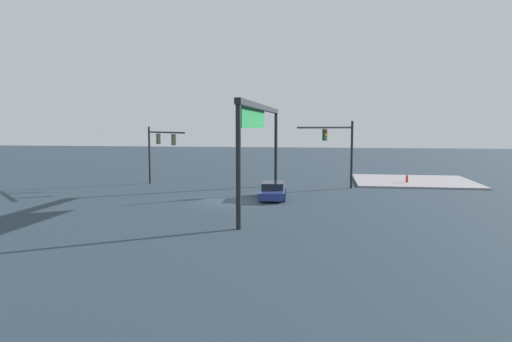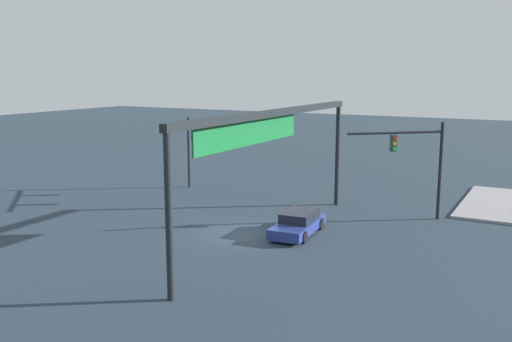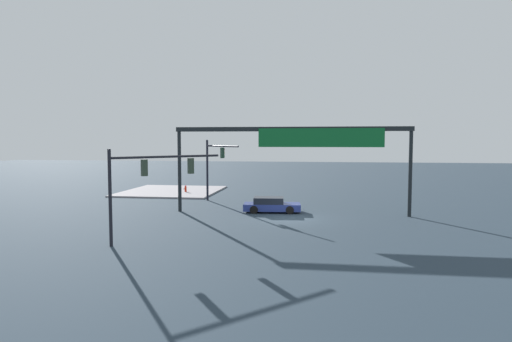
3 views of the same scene
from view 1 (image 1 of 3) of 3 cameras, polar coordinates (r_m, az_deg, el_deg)
ground_plane at (r=33.86m, az=-2.76°, el=-3.66°), size 169.64×169.64×0.00m
sidewalk_corner at (r=47.83m, az=18.47°, el=-1.16°), size 10.23×11.04×0.15m
traffic_signal_near_corner at (r=40.25m, az=10.06°, el=3.32°), size 3.98×4.58×5.80m
traffic_signal_opposite_side at (r=42.95m, az=-11.60°, el=3.27°), size 4.99×5.05×5.30m
overhead_sign_gantry at (r=32.52m, az=0.52°, el=6.01°), size 18.36×0.43×6.81m
sedan_car_approaching at (r=34.91m, az=2.04°, el=-2.42°), size 4.66×2.16×1.21m
fire_hydrant_on_curb at (r=45.82m, az=17.79°, el=-0.90°), size 0.33×0.22×0.71m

